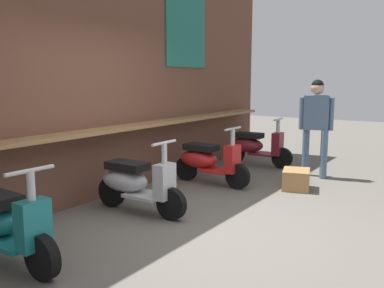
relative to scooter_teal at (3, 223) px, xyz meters
name	(u,v)px	position (x,y,z in m)	size (l,w,h in m)	color
ground_plane	(205,228)	(1.83, -1.08, -0.39)	(28.27, 28.27, 0.00)	#605B54
market_stall_facade	(80,61)	(1.83, 0.94, 1.57)	(10.09, 0.61, 3.92)	brown
scooter_teal	(3,223)	(0.00, 0.00, 0.00)	(0.46, 1.40, 0.97)	#197075
scooter_silver	(135,183)	(1.83, 0.00, 0.00)	(0.46, 1.40, 0.97)	#B2B5BA
scooter_red	(207,161)	(3.60, 0.00, 0.00)	(0.46, 1.40, 0.97)	red
scooter_maroon	(254,146)	(5.40, 0.00, 0.00)	(0.48, 1.40, 0.97)	maroon
shopper_browsing	(316,117)	(5.08, -1.31, 0.67)	(0.31, 0.56, 1.71)	slate
merchandise_crate	(296,179)	(4.10, -1.35, -0.23)	(0.50, 0.40, 0.31)	olive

